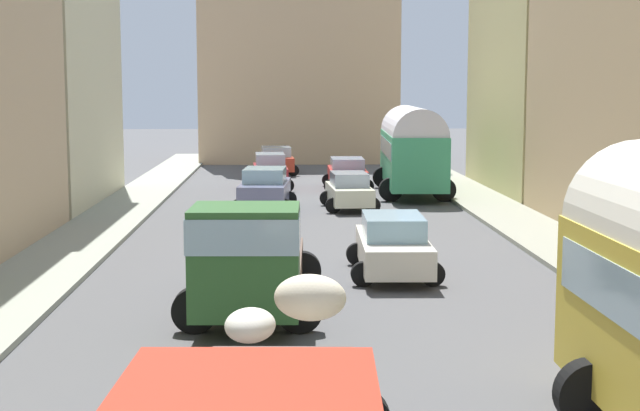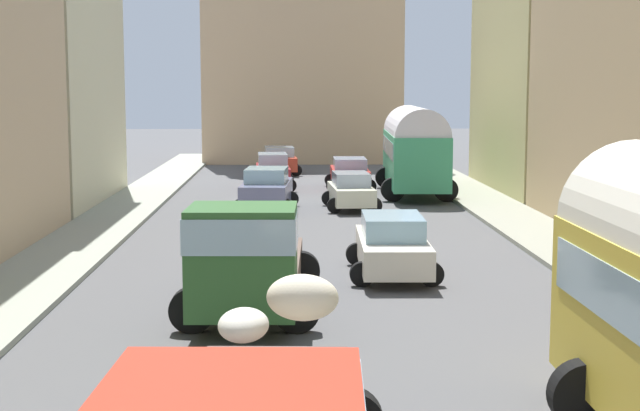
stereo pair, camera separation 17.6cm
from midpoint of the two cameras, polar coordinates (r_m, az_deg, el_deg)
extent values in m
plane|color=#515152|center=(30.83, -0.49, -1.68)|extent=(154.00, 154.00, 0.00)
cube|color=#979B8A|center=(31.44, -13.82, -1.58)|extent=(2.50, 70.00, 0.14)
cube|color=gray|center=(31.87, 12.66, -1.43)|extent=(2.50, 70.00, 0.14)
cube|color=beige|center=(39.90, -17.56, 9.36)|extent=(5.60, 11.11, 12.97)
cube|color=tan|center=(44.23, 14.07, 8.47)|extent=(5.77, 11.53, 11.78)
cube|color=tan|center=(60.63, -1.40, 9.11)|extent=(12.46, 6.06, 13.51)
cube|color=tan|center=(59.33, -5.68, 11.29)|extent=(2.94, 2.94, 18.00)
cube|color=tan|center=(59.47, 2.90, 11.31)|extent=(2.94, 2.94, 18.00)
cylinder|color=black|center=(13.84, 15.83, -11.08)|extent=(1.00, 0.35, 1.00)
cube|color=#3B9D69|center=(41.91, 5.51, 2.90)|extent=(2.78, 8.71, 2.25)
cylinder|color=silver|center=(41.84, 5.53, 4.43)|extent=(2.72, 8.53, 2.31)
cube|color=#99B7C6|center=(41.87, 5.52, 3.57)|extent=(2.79, 8.02, 0.72)
cylinder|color=black|center=(44.57, 3.77, 1.72)|extent=(1.00, 0.35, 1.00)
cylinder|color=black|center=(44.75, 6.63, 1.71)|extent=(1.00, 0.35, 1.00)
cylinder|color=black|center=(39.28, 4.20, 0.97)|extent=(1.00, 0.35, 1.00)
cylinder|color=black|center=(39.48, 7.44, 0.96)|extent=(1.00, 0.35, 1.00)
ellipsoid|color=beige|center=(11.77, -1.04, -10.26)|extent=(1.20, 1.09, 0.49)
ellipsoid|color=beige|center=(11.02, -1.57, -11.30)|extent=(0.81, 0.99, 0.56)
ellipsoid|color=beige|center=(9.67, -3.86, -11.82)|extent=(0.99, 0.97, 0.53)
ellipsoid|color=silver|center=(12.92, -4.68, -7.29)|extent=(0.79, 0.98, 0.46)
ellipsoid|color=beige|center=(10.25, -3.22, -11.14)|extent=(1.17, 1.15, 0.46)
ellipsoid|color=beige|center=(11.93, -1.03, -5.63)|extent=(1.06, 0.89, 0.59)
cube|color=#2F5E2B|center=(17.95, -4.84, -3.35)|extent=(2.11, 1.88, 2.08)
cube|color=#99B7C6|center=(17.85, -4.86, -1.51)|extent=(2.15, 1.95, 0.67)
cube|color=brown|center=(21.35, -4.12, -3.73)|extent=(2.22, 4.91, 0.55)
ellipsoid|color=beige|center=(20.90, -3.69, -2.54)|extent=(0.96, 1.00, 0.47)
ellipsoid|color=silver|center=(22.71, -3.92, -1.65)|extent=(0.87, 0.71, 0.55)
ellipsoid|color=silver|center=(20.02, -4.27, -2.94)|extent=(1.13, 0.98, 0.50)
ellipsoid|color=beige|center=(21.36, -5.22, -1.20)|extent=(0.93, 0.81, 0.55)
cylinder|color=black|center=(18.37, -1.54, -6.40)|extent=(0.90, 0.32, 0.90)
cylinder|color=black|center=(18.53, -7.92, -6.35)|extent=(0.90, 0.32, 0.90)
cylinder|color=black|center=(22.27, -1.32, -3.97)|extent=(0.90, 0.31, 0.90)
cylinder|color=black|center=(22.40, -6.58, -3.95)|extent=(0.90, 0.31, 0.90)
cube|color=slate|center=(36.40, -3.52, 0.78)|extent=(2.04, 4.25, 0.84)
cube|color=#93BBC7|center=(36.33, -3.53, 1.87)|extent=(1.69, 2.25, 0.55)
cylinder|color=black|center=(35.11, -2.28, -0.09)|extent=(0.60, 0.21, 0.60)
cylinder|color=black|center=(35.27, -5.13, -0.08)|extent=(0.60, 0.21, 0.60)
cylinder|color=black|center=(37.65, -2.01, 0.41)|extent=(0.60, 0.21, 0.60)
cylinder|color=black|center=(37.80, -4.67, 0.42)|extent=(0.60, 0.21, 0.60)
cube|color=#AC2830|center=(43.99, -3.18, 1.89)|extent=(1.71, 4.24, 0.83)
cube|color=#9DB5C8|center=(43.93, -3.18, 2.81)|extent=(1.44, 2.23, 0.59)
cylinder|color=black|center=(42.77, -2.10, 1.23)|extent=(0.60, 0.21, 0.60)
cylinder|color=black|center=(42.72, -4.14, 1.21)|extent=(0.60, 0.21, 0.60)
cylinder|color=black|center=(45.34, -2.27, 1.57)|extent=(0.60, 0.21, 0.60)
cylinder|color=black|center=(45.29, -4.19, 1.55)|extent=(0.60, 0.21, 0.60)
cube|color=#B43622|center=(51.53, -2.80, 2.63)|extent=(2.00, 4.07, 0.73)
cube|color=#A3BDCE|center=(51.48, -2.80, 3.32)|extent=(1.67, 2.16, 0.52)
cylinder|color=black|center=(50.39, -1.72, 2.15)|extent=(0.60, 0.21, 0.60)
cylinder|color=black|center=(50.29, -3.70, 2.12)|extent=(0.60, 0.21, 0.60)
cylinder|color=black|center=(52.84, -1.93, 2.38)|extent=(0.60, 0.21, 0.60)
cylinder|color=black|center=(52.74, -3.82, 2.36)|extent=(0.60, 0.21, 0.60)
cube|color=beige|center=(23.92, 4.26, -2.78)|extent=(1.80, 4.42, 0.71)
cube|color=#8DB6CC|center=(23.82, 4.27, -1.26)|extent=(1.54, 2.31, 0.57)
cylinder|color=black|center=(25.26, 2.09, -2.98)|extent=(0.60, 0.21, 0.60)
cylinder|color=black|center=(25.39, 5.88, -2.96)|extent=(0.60, 0.21, 0.60)
cylinder|color=black|center=(22.60, 2.42, -4.20)|extent=(0.60, 0.21, 0.60)
cylinder|color=black|center=(22.75, 6.66, -4.17)|extent=(0.60, 0.21, 0.60)
cube|color=beige|center=(36.71, 1.66, 0.71)|extent=(1.72, 3.86, 0.66)
cube|color=#9DACC1|center=(36.65, 1.66, 1.62)|extent=(1.44, 2.04, 0.52)
cylinder|color=black|center=(37.82, 0.30, 0.44)|extent=(0.60, 0.21, 0.60)
cylinder|color=black|center=(38.00, 2.58, 0.47)|extent=(0.60, 0.21, 0.60)
cylinder|color=black|center=(35.51, 0.66, 0.00)|extent=(0.60, 0.21, 0.60)
cylinder|color=black|center=(35.70, 3.09, 0.03)|extent=(0.60, 0.21, 0.60)
cube|color=#AA2823|center=(43.89, 1.56, 1.81)|extent=(1.73, 4.35, 0.71)
cube|color=#A0B2D3|center=(43.84, 1.56, 2.59)|extent=(1.51, 2.27, 0.50)
cylinder|color=black|center=(45.22, 0.39, 1.56)|extent=(0.60, 0.21, 0.60)
cylinder|color=black|center=(45.31, 2.52, 1.57)|extent=(0.60, 0.21, 0.60)
cylinder|color=black|center=(42.54, 0.52, 1.20)|extent=(0.60, 0.21, 0.60)
cylinder|color=black|center=(42.64, 2.79, 1.21)|extent=(0.60, 0.21, 0.60)
camera|label=1|loc=(0.09, -90.19, -0.02)|focal=52.43mm
camera|label=2|loc=(0.09, 89.81, 0.02)|focal=52.43mm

